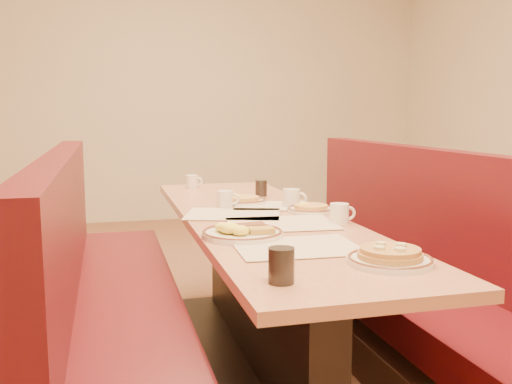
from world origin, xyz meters
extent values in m
plane|color=#9E6647|center=(0.00, 0.00, 0.00)|extent=(8.00, 8.00, 0.00)
cube|color=beige|center=(0.00, 4.00, 1.40)|extent=(6.00, 0.04, 2.80)
cube|color=black|center=(0.00, 0.00, 0.03)|extent=(0.55, 1.88, 0.06)
cube|color=black|center=(0.00, 0.00, 0.35)|extent=(0.15, 1.75, 0.71)
cube|color=tan|center=(0.00, 0.00, 0.73)|extent=(0.70, 2.50, 0.04)
cube|color=#4C3326|center=(-0.68, 0.00, 0.10)|extent=(0.55, 2.50, 0.20)
cube|color=#520E0E|center=(-0.68, 0.00, 0.37)|extent=(0.55, 2.50, 0.16)
cube|color=#520E0E|center=(-0.89, 0.00, 0.75)|extent=(0.12, 2.50, 0.60)
cube|color=#4C3326|center=(0.68, 0.00, 0.10)|extent=(0.55, 2.50, 0.20)
cube|color=#520E0E|center=(0.68, 0.00, 0.37)|extent=(0.55, 2.50, 0.16)
cube|color=#520E0E|center=(0.89, 0.00, 0.75)|extent=(0.12, 2.50, 0.60)
cube|color=beige|center=(-0.04, -0.65, 0.75)|extent=(0.45, 0.34, 0.00)
cube|color=beige|center=(0.03, -0.22, 0.75)|extent=(0.48, 0.37, 0.00)
cube|color=beige|center=(-0.12, 0.06, 0.75)|extent=(0.51, 0.44, 0.00)
cube|color=beige|center=(0.12, 0.24, 0.75)|extent=(0.44, 0.38, 0.00)
cylinder|color=white|center=(0.17, -0.93, 0.76)|extent=(0.28, 0.28, 0.02)
torus|color=brown|center=(0.17, -0.93, 0.77)|extent=(0.27, 0.27, 0.01)
cylinder|color=#BB9943|center=(0.17, -0.93, 0.78)|extent=(0.21, 0.21, 0.02)
cylinder|color=#BB9943|center=(0.17, -0.93, 0.79)|extent=(0.19, 0.19, 0.02)
cylinder|color=beige|center=(0.22, -0.92, 0.81)|extent=(0.04, 0.04, 0.01)
cylinder|color=beige|center=(0.17, -0.88, 0.81)|extent=(0.04, 0.04, 0.01)
cylinder|color=beige|center=(0.13, -0.94, 0.81)|extent=(0.04, 0.04, 0.01)
cylinder|color=beige|center=(0.18, -0.97, 0.81)|extent=(0.04, 0.04, 0.01)
cylinder|color=white|center=(-0.19, -0.42, 0.76)|extent=(0.32, 0.32, 0.02)
torus|color=brown|center=(-0.19, -0.42, 0.77)|extent=(0.31, 0.31, 0.01)
ellipsoid|color=yellow|center=(-0.25, -0.44, 0.79)|extent=(0.08, 0.08, 0.04)
ellipsoid|color=yellow|center=(-0.21, -0.48, 0.79)|extent=(0.07, 0.07, 0.04)
ellipsoid|color=yellow|center=(-0.26, -0.40, 0.79)|extent=(0.06, 0.06, 0.04)
cylinder|color=brown|center=(-0.15, -0.40, 0.78)|extent=(0.12, 0.04, 0.03)
cylinder|color=brown|center=(-0.15, -0.37, 0.78)|extent=(0.12, 0.04, 0.03)
cube|color=#BA883A|center=(-0.13, -0.47, 0.78)|extent=(0.10, 0.07, 0.02)
cylinder|color=white|center=(0.26, 0.03, 0.76)|extent=(0.23, 0.23, 0.02)
torus|color=brown|center=(0.26, 0.03, 0.77)|extent=(0.23, 0.23, 0.01)
cylinder|color=#DEA14E|center=(0.26, 0.03, 0.78)|extent=(0.16, 0.16, 0.02)
ellipsoid|color=yellow|center=(0.23, 0.05, 0.78)|extent=(0.05, 0.05, 0.02)
cylinder|color=white|center=(0.00, 0.37, 0.76)|extent=(0.25, 0.25, 0.02)
torus|color=brown|center=(0.00, 0.37, 0.77)|extent=(0.24, 0.24, 0.01)
cylinder|color=#DEA14E|center=(0.00, 0.37, 0.78)|extent=(0.17, 0.17, 0.02)
ellipsoid|color=yellow|center=(-0.03, 0.39, 0.79)|extent=(0.05, 0.05, 0.03)
cylinder|color=white|center=(0.28, -0.27, 0.79)|extent=(0.08, 0.08, 0.09)
torus|color=white|center=(0.32, -0.27, 0.79)|extent=(0.06, 0.02, 0.06)
cylinder|color=black|center=(0.28, -0.27, 0.83)|extent=(0.07, 0.07, 0.01)
cylinder|color=white|center=(-0.11, 0.27, 0.79)|extent=(0.08, 0.08, 0.09)
torus|color=white|center=(-0.07, 0.26, 0.79)|extent=(0.06, 0.02, 0.06)
cylinder|color=black|center=(-0.11, 0.27, 0.83)|extent=(0.07, 0.07, 0.01)
cylinder|color=white|center=(0.21, 0.18, 0.80)|extent=(0.09, 0.09, 0.09)
torus|color=white|center=(0.25, 0.16, 0.80)|extent=(0.07, 0.04, 0.07)
cylinder|color=black|center=(0.21, 0.18, 0.84)|extent=(0.08, 0.08, 0.01)
cylinder|color=white|center=(-0.17, 1.06, 0.79)|extent=(0.08, 0.08, 0.08)
torus|color=white|center=(-0.13, 1.05, 0.79)|extent=(0.06, 0.03, 0.06)
cylinder|color=black|center=(-0.17, 1.06, 0.83)|extent=(0.07, 0.07, 0.01)
cylinder|color=black|center=(-0.22, -1.04, 0.80)|extent=(0.07, 0.07, 0.10)
cylinder|color=silver|center=(-0.22, -1.04, 0.80)|extent=(0.07, 0.07, 0.10)
cylinder|color=black|center=(0.17, 0.61, 0.80)|extent=(0.06, 0.06, 0.09)
cylinder|color=silver|center=(0.17, 0.61, 0.80)|extent=(0.07, 0.07, 0.09)
camera|label=1|loc=(-0.69, -2.53, 1.23)|focal=40.00mm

